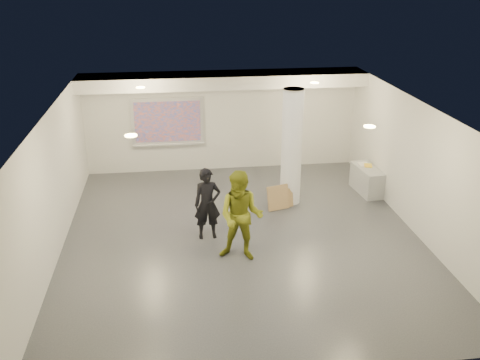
{
  "coord_description": "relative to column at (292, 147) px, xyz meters",
  "views": [
    {
      "loc": [
        -1.45,
        -10.74,
        5.8
      ],
      "look_at": [
        0.0,
        0.4,
        1.25
      ],
      "focal_mm": 40.0,
      "sensor_mm": 36.0,
      "label": 1
    }
  ],
  "objects": [
    {
      "name": "floor",
      "position": [
        -1.5,
        -1.8,
        -1.5
      ],
      "size": [
        8.0,
        9.0,
        0.01
      ],
      "primitive_type": "cube",
      "color": "#393B41",
      "rests_on": "ground"
    },
    {
      "name": "wall_front",
      "position": [
        -1.5,
        -6.3,
        0.0
      ],
      "size": [
        8.0,
        0.01,
        3.0
      ],
      "primitive_type": "cube",
      "color": "silver",
      "rests_on": "floor"
    },
    {
      "name": "downlight_ne",
      "position": [
        0.7,
        0.7,
        1.48
      ],
      "size": [
        0.22,
        0.22,
        0.02
      ],
      "primitive_type": "cylinder",
      "color": "#FFE87F",
      "rests_on": "ceiling"
    },
    {
      "name": "woman",
      "position": [
        -2.27,
        -1.68,
        -0.67
      ],
      "size": [
        0.63,
        0.44,
        1.65
      ],
      "primitive_type": "imported",
      "rotation": [
        0.0,
        0.0,
        0.07
      ],
      "color": "black",
      "rests_on": "floor"
    },
    {
      "name": "cardboard_front",
      "position": [
        -0.2,
        -0.3,
        -1.26
      ],
      "size": [
        0.46,
        0.22,
        0.48
      ],
      "primitive_type": "cube",
      "rotation": [
        -0.21,
        0.0,
        0.19
      ],
      "color": "#9F7D50",
      "rests_on": "floor"
    },
    {
      "name": "credenza",
      "position": [
        2.22,
        0.35,
        -1.15
      ],
      "size": [
        0.62,
        1.25,
        0.7
      ],
      "primitive_type": "cube",
      "rotation": [
        0.0,
        0.0,
        0.1
      ],
      "color": "#96999B",
      "rests_on": "floor"
    },
    {
      "name": "man",
      "position": [
        -1.65,
        -2.71,
        -0.52
      ],
      "size": [
        1.14,
        1.01,
        1.95
      ],
      "primitive_type": "imported",
      "rotation": [
        0.0,
        0.0,
        -0.34
      ],
      "color": "olive",
      "rests_on": "floor"
    },
    {
      "name": "cardboard_back",
      "position": [
        -0.4,
        -0.41,
        -1.19
      ],
      "size": [
        0.61,
        0.34,
        0.62
      ],
      "primitive_type": "cube",
      "rotation": [
        -0.23,
        0.0,
        0.28
      ],
      "color": "#9F7D50",
      "rests_on": "floor"
    },
    {
      "name": "projection_screen",
      "position": [
        -3.1,
        2.65,
        0.03
      ],
      "size": [
        2.1,
        0.13,
        1.42
      ],
      "color": "silver",
      "rests_on": "wall_back"
    },
    {
      "name": "column",
      "position": [
        0.0,
        0.0,
        0.0
      ],
      "size": [
        0.52,
        0.52,
        3.0
      ],
      "primitive_type": "cylinder",
      "color": "white",
      "rests_on": "floor"
    },
    {
      "name": "wall_back",
      "position": [
        -1.5,
        2.7,
        0.0
      ],
      "size": [
        8.0,
        0.01,
        3.0
      ],
      "primitive_type": "cube",
      "color": "silver",
      "rests_on": "floor"
    },
    {
      "name": "ceiling",
      "position": [
        -1.5,
        -1.8,
        1.5
      ],
      "size": [
        8.0,
        9.0,
        0.01
      ],
      "primitive_type": "cube",
      "color": "silver",
      "rests_on": "floor"
    },
    {
      "name": "downlight_sw",
      "position": [
        -3.7,
        -3.3,
        1.48
      ],
      "size": [
        0.22,
        0.22,
        0.02
      ],
      "primitive_type": "cylinder",
      "color": "#FFE87F",
      "rests_on": "ceiling"
    },
    {
      "name": "soffit_band",
      "position": [
        -1.5,
        2.15,
        1.32
      ],
      "size": [
        8.0,
        1.1,
        0.36
      ],
      "primitive_type": "cube",
      "color": "silver",
      "rests_on": "ceiling"
    },
    {
      "name": "papers_stack",
      "position": [
        2.19,
        0.63,
        -0.79
      ],
      "size": [
        0.27,
        0.34,
        0.02
      ],
      "primitive_type": "cube",
      "rotation": [
        0.0,
        0.0,
        -0.05
      ],
      "color": "white",
      "rests_on": "credenza"
    },
    {
      "name": "postit_pad",
      "position": [
        2.26,
        0.5,
        -0.78
      ],
      "size": [
        0.27,
        0.32,
        0.03
      ],
      "primitive_type": "cube",
      "rotation": [
        0.0,
        0.0,
        -0.27
      ],
      "color": "yellow",
      "rests_on": "credenza"
    },
    {
      "name": "wall_left",
      "position": [
        -5.5,
        -1.8,
        0.0
      ],
      "size": [
        0.01,
        9.0,
        3.0
      ],
      "primitive_type": "cube",
      "color": "silver",
      "rests_on": "floor"
    },
    {
      "name": "downlight_se",
      "position": [
        0.7,
        -3.3,
        1.48
      ],
      "size": [
        0.22,
        0.22,
        0.02
      ],
      "primitive_type": "cylinder",
      "color": "#FFE87F",
      "rests_on": "ceiling"
    },
    {
      "name": "wall_right",
      "position": [
        2.5,
        -1.8,
        0.0
      ],
      "size": [
        0.01,
        9.0,
        3.0
      ],
      "primitive_type": "cube",
      "color": "silver",
      "rests_on": "floor"
    },
    {
      "name": "downlight_nw",
      "position": [
        -3.7,
        0.7,
        1.48
      ],
      "size": [
        0.22,
        0.22,
        0.02
      ],
      "primitive_type": "cylinder",
      "color": "#FFE87F",
      "rests_on": "ceiling"
    }
  ]
}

